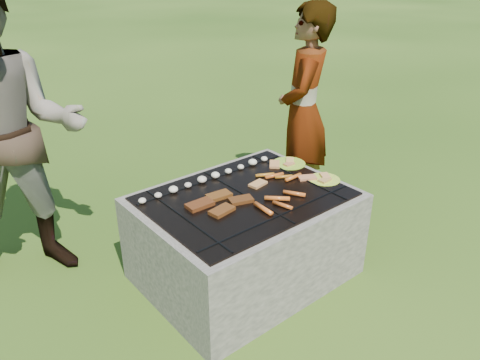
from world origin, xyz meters
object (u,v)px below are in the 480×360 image
at_px(plate_near, 324,180).
at_px(bystander, 8,138).
at_px(cook, 304,113).
at_px(plate_far, 289,164).
at_px(fire_pit, 245,239).

height_order(plate_near, bystander, bystander).
height_order(cook, bystander, bystander).
distance_m(plate_far, plate_near, 0.34).
relative_size(plate_near, bystander, 0.14).
height_order(plate_near, cook, cook).
distance_m(cook, bystander, 2.12).
distance_m(fire_pit, cook, 1.21).
bearing_deg(cook, bystander, -52.23).
relative_size(cook, bystander, 0.86).
distance_m(plate_near, bystander, 2.02).
height_order(fire_pit, bystander, bystander).
relative_size(plate_far, plate_near, 1.03).
xyz_separation_m(fire_pit, plate_far, (0.56, 0.17, 0.33)).
distance_m(fire_pit, bystander, 1.60).
xyz_separation_m(fire_pit, cook, (0.97, 0.44, 0.56)).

